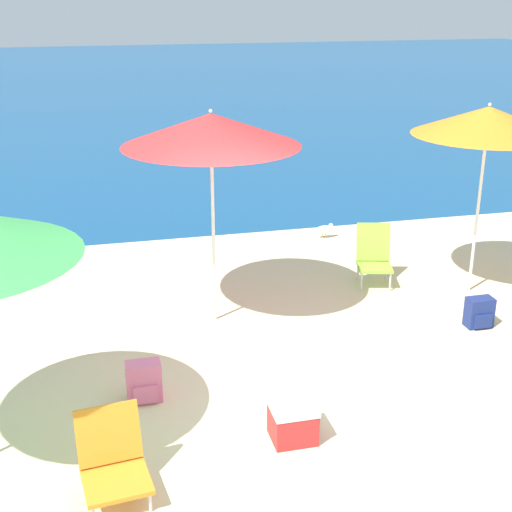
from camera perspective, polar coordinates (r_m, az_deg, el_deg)
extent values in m
plane|color=beige|center=(6.60, 3.93, -12.25)|extent=(60.00, 60.00, 0.00)
cube|color=navy|center=(30.51, -10.79, 13.56)|extent=(60.00, 40.00, 0.01)
cylinder|color=white|center=(7.88, -3.43, 1.58)|extent=(0.04, 0.04, 2.02)
cone|color=red|center=(7.57, -3.62, 10.06)|extent=(1.91, 1.91, 0.34)
sphere|color=white|center=(7.54, -3.65, 11.50)|extent=(0.04, 0.04, 0.04)
cylinder|color=white|center=(9.08, 17.28, 3.11)|extent=(0.04, 0.04, 1.97)
cone|color=orange|center=(8.82, 18.07, 10.25)|extent=(1.76, 1.76, 0.33)
sphere|color=white|center=(8.79, 18.21, 11.44)|extent=(0.04, 0.04, 0.04)
cylinder|color=silver|center=(9.04, 8.43, -2.07)|extent=(0.02, 0.02, 0.24)
cylinder|color=silver|center=(9.10, 10.68, -2.07)|extent=(0.02, 0.02, 0.24)
cylinder|color=silver|center=(9.37, 8.16, -1.23)|extent=(0.02, 0.02, 0.24)
cylinder|color=silver|center=(9.42, 10.34, -1.24)|extent=(0.02, 0.02, 0.24)
cube|color=#8ECC3D|center=(9.18, 9.45, -0.84)|extent=(0.52, 0.51, 0.04)
cube|color=#8ECC3D|center=(9.28, 9.37, 1.14)|extent=(0.45, 0.27, 0.48)
cylinder|color=silver|center=(5.52, -8.45, -18.91)|extent=(0.02, 0.02, 0.17)
cylinder|color=silver|center=(5.80, -13.49, -17.05)|extent=(0.02, 0.02, 0.17)
cylinder|color=silver|center=(5.84, -9.37, -16.42)|extent=(0.02, 0.02, 0.17)
cube|color=orange|center=(5.59, -11.12, -17.16)|extent=(0.53, 0.54, 0.04)
cube|color=orange|center=(5.65, -11.73, -13.77)|extent=(0.50, 0.22, 0.43)
cube|color=navy|center=(8.39, 17.42, -4.31)|extent=(0.29, 0.18, 0.34)
cube|color=navy|center=(8.34, 17.73, -5.03)|extent=(0.21, 0.03, 0.15)
cube|color=pink|center=(6.73, -8.96, -9.88)|extent=(0.32, 0.19, 0.38)
cube|color=pink|center=(6.67, -8.83, -10.92)|extent=(0.22, 0.03, 0.17)
cube|color=#B72828|center=(6.16, 2.95, -13.29)|extent=(0.36, 0.34, 0.28)
cube|color=white|center=(6.07, 2.98, -11.93)|extent=(0.37, 0.35, 0.07)
cylinder|color=gold|center=(10.92, 5.34, 1.61)|extent=(0.01, 0.01, 0.07)
cylinder|color=gold|center=(10.93, 5.59, 1.63)|extent=(0.01, 0.01, 0.07)
ellipsoid|color=white|center=(10.89, 5.48, 2.12)|extent=(0.26, 0.11, 0.13)
sphere|color=white|center=(10.91, 6.01, 2.45)|extent=(0.07, 0.07, 0.07)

